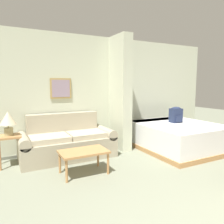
{
  "coord_description": "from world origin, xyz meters",
  "views": [
    {
      "loc": [
        -1.81,
        -0.8,
        1.5
      ],
      "look_at": [
        -0.17,
        2.37,
        1.05
      ],
      "focal_mm": 35.0,
      "sensor_mm": 36.0,
      "label": 1
    }
  ],
  "objects_px": {
    "table_lamp": "(8,120)",
    "coffee_table": "(84,153)",
    "backpack": "(176,114)",
    "bed": "(177,136)",
    "couch": "(67,142)"
  },
  "relations": [
    {
      "from": "table_lamp",
      "to": "backpack",
      "type": "xyz_separation_m",
      "value": [
        3.6,
        -0.46,
        -0.07
      ]
    },
    {
      "from": "couch",
      "to": "table_lamp",
      "type": "height_order",
      "value": "table_lamp"
    },
    {
      "from": "couch",
      "to": "coffee_table",
      "type": "distance_m",
      "value": 0.96
    },
    {
      "from": "couch",
      "to": "table_lamp",
      "type": "xyz_separation_m",
      "value": [
        -1.08,
        0.01,
        0.54
      ]
    },
    {
      "from": "coffee_table",
      "to": "bed",
      "type": "distance_m",
      "value": 2.47
    },
    {
      "from": "coffee_table",
      "to": "backpack",
      "type": "bearing_deg",
      "value": 11.35
    },
    {
      "from": "coffee_table",
      "to": "backpack",
      "type": "xyz_separation_m",
      "value": [
        2.51,
        0.5,
        0.44
      ]
    },
    {
      "from": "bed",
      "to": "couch",
      "type": "bearing_deg",
      "value": 166.57
    },
    {
      "from": "coffee_table",
      "to": "bed",
      "type": "xyz_separation_m",
      "value": [
        2.44,
        0.38,
        -0.05
      ]
    },
    {
      "from": "table_lamp",
      "to": "bed",
      "type": "bearing_deg",
      "value": -9.55
    },
    {
      "from": "bed",
      "to": "table_lamp",
      "type": "bearing_deg",
      "value": 170.45
    },
    {
      "from": "couch",
      "to": "backpack",
      "type": "bearing_deg",
      "value": -10.25
    },
    {
      "from": "couch",
      "to": "bed",
      "type": "height_order",
      "value": "couch"
    },
    {
      "from": "table_lamp",
      "to": "backpack",
      "type": "distance_m",
      "value": 3.63
    },
    {
      "from": "table_lamp",
      "to": "coffee_table",
      "type": "bearing_deg",
      "value": -41.7
    }
  ]
}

